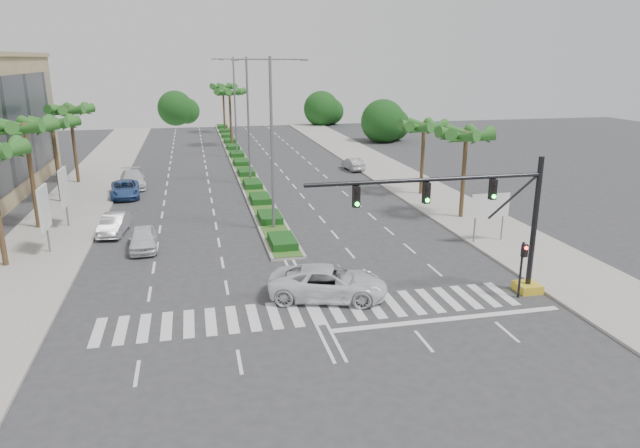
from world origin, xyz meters
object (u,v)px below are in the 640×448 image
Objects in this scene: car_parked_c at (125,189)px; car_parked_d at (133,179)px; car_crossing at (328,283)px; car_parked_a at (143,239)px; car_right at (353,164)px; car_parked_b at (114,224)px.

car_parked_d is (0.30, 4.01, 0.07)m from car_parked_c.
car_parked_a is at bearing 60.55° from car_crossing.
car_parked_d is 23.22m from car_right.
car_parked_c is at bearing 42.50° from car_crossing.
car_right is at bearing 13.35° from car_parked_c.
car_crossing is at bearing -42.42° from car_parked_b.
car_parked_d is at bearing 97.47° from car_parked_b.
car_parked_b is at bearing 116.56° from car_parked_a.
car_parked_b is (-2.22, 3.96, -0.01)m from car_parked_a.
car_parked_a is 1.04× the size of car_right.
car_crossing reaches higher than car_parked_b.
car_parked_c is 28.38m from car_crossing.
car_parked_b is 0.79× the size of car_parked_d.
car_right is (10.78, 33.34, -0.17)m from car_crossing.
car_parked_c is at bearing 96.93° from car_parked_a.
car_right is at bearing 45.67° from car_parked_a.
car_parked_c is (-2.61, 15.35, 0.00)m from car_parked_a.
car_crossing is at bearing -69.33° from car_parked_c.
car_parked_d is (-0.09, 15.40, 0.08)m from car_parked_b.
car_parked_a is 0.78× the size of car_parked_d.
car_parked_c reaches higher than car_parked_b.
car_parked_a is at bearing -90.72° from car_parked_d.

